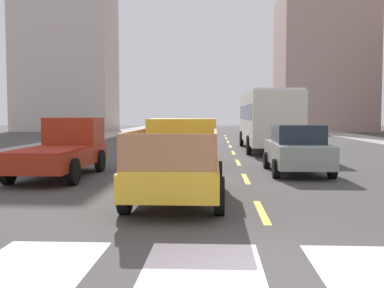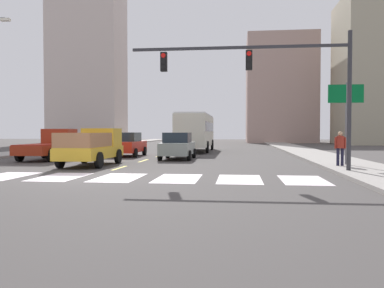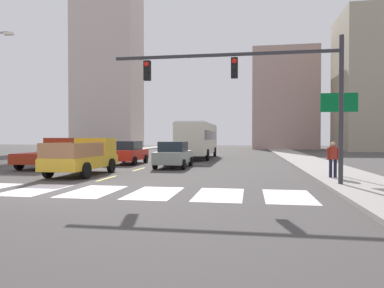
{
  "view_description": "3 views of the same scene",
  "coord_description": "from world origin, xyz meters",
  "px_view_note": "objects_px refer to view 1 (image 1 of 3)",
  "views": [
    {
      "loc": [
        -1.0,
        -5.64,
        2.08
      ],
      "look_at": [
        -1.96,
        13.43,
        0.83
      ],
      "focal_mm": 42.51,
      "sensor_mm": 36.0,
      "label": 1
    },
    {
      "loc": [
        5.72,
        -14.96,
        1.77
      ],
      "look_at": [
        2.14,
        16.46,
        0.8
      ],
      "focal_mm": 37.51,
      "sensor_mm": 36.0,
      "label": 2
    },
    {
      "loc": [
        6.84,
        -12.14,
        1.97
      ],
      "look_at": [
        2.26,
        15.65,
        1.47
      ],
      "focal_mm": 33.02,
      "sensor_mm": 36.0,
      "label": 3
    }
  ],
  "objects_px": {
    "pickup_stakebed": "(179,160)",
    "sedan_far": "(297,149)",
    "city_bus": "(267,117)",
    "pickup_dark": "(63,149)",
    "sedan_near_left": "(187,144)"
  },
  "relations": [
    {
      "from": "sedan_near_left",
      "to": "sedan_far",
      "type": "bearing_deg",
      "value": -31.06
    },
    {
      "from": "pickup_stakebed",
      "to": "sedan_far",
      "type": "relative_size",
      "value": 1.18
    },
    {
      "from": "sedan_near_left",
      "to": "city_bus",
      "type": "bearing_deg",
      "value": 64.12
    },
    {
      "from": "pickup_dark",
      "to": "sedan_far",
      "type": "distance_m",
      "value": 8.09
    },
    {
      "from": "city_bus",
      "to": "pickup_dark",
      "type": "bearing_deg",
      "value": -124.26
    },
    {
      "from": "pickup_dark",
      "to": "sedan_far",
      "type": "height_order",
      "value": "pickup_dark"
    },
    {
      "from": "pickup_stakebed",
      "to": "city_bus",
      "type": "relative_size",
      "value": 0.48
    },
    {
      "from": "sedan_far",
      "to": "sedan_near_left",
      "type": "distance_m",
      "value": 4.88
    },
    {
      "from": "pickup_stakebed",
      "to": "sedan_near_left",
      "type": "height_order",
      "value": "pickup_stakebed"
    },
    {
      "from": "city_bus",
      "to": "sedan_near_left",
      "type": "distance_m",
      "value": 8.77
    },
    {
      "from": "city_bus",
      "to": "sedan_near_left",
      "type": "xyz_separation_m",
      "value": [
        -4.16,
        -7.65,
        -1.09
      ]
    },
    {
      "from": "pickup_stakebed",
      "to": "sedan_far",
      "type": "distance_m",
      "value": 6.15
    },
    {
      "from": "pickup_stakebed",
      "to": "sedan_near_left",
      "type": "bearing_deg",
      "value": 92.64
    },
    {
      "from": "pickup_stakebed",
      "to": "pickup_dark",
      "type": "distance_m",
      "value": 5.71
    },
    {
      "from": "sedan_near_left",
      "to": "pickup_dark",
      "type": "bearing_deg",
      "value": -134.03
    }
  ]
}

